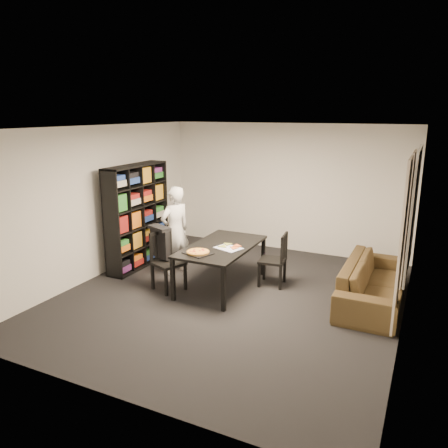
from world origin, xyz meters
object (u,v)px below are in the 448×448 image
at_px(dining_table, 221,249).
at_px(sofa, 374,282).
at_px(bookshelf, 137,216).
at_px(chair_right, 278,256).
at_px(chair_left, 165,257).
at_px(person, 175,231).
at_px(pepperoni_pizza, 198,252).
at_px(baking_tray, 198,253).

height_order(dining_table, sofa, dining_table).
height_order(bookshelf, chair_right, bookshelf).
bearing_deg(chair_right, chair_left, -67.65).
relative_size(dining_table, person, 1.09).
bearing_deg(pepperoni_pizza, bookshelf, 155.01).
bearing_deg(sofa, pepperoni_pizza, 112.06).
height_order(chair_left, sofa, chair_left).
bearing_deg(chair_right, baking_tray, -50.75).
relative_size(bookshelf, dining_table, 1.11).
xyz_separation_m(chair_right, baking_tray, (-0.95, -0.98, 0.21)).
xyz_separation_m(chair_left, baking_tray, (0.66, -0.09, 0.18)).
height_order(bookshelf, sofa, bookshelf).
bearing_deg(chair_right, pepperoni_pizza, -50.81).
height_order(bookshelf, dining_table, bookshelf).
distance_m(chair_right, person, 1.86).
relative_size(bookshelf, chair_left, 2.00).
bearing_deg(baking_tray, person, 139.03).
distance_m(dining_table, baking_tray, 0.55).
relative_size(bookshelf, baking_tray, 4.75).
height_order(person, sofa, person).
distance_m(bookshelf, sofa, 4.24).
bearing_deg(sofa, baking_tray, 112.12).
bearing_deg(bookshelf, pepperoni_pizza, -24.99).
bearing_deg(bookshelf, dining_table, -8.31).
height_order(bookshelf, chair_left, bookshelf).
xyz_separation_m(chair_right, person, (-1.83, -0.23, 0.28)).
xyz_separation_m(bookshelf, chair_left, (1.05, -0.71, -0.41)).
height_order(chair_left, person, person).
distance_m(chair_right, baking_tray, 1.39).
height_order(chair_left, chair_right, chair_left).
relative_size(chair_right, baking_tray, 2.24).
xyz_separation_m(chair_left, chair_right, (1.61, 0.89, -0.03)).
relative_size(person, baking_tray, 3.94).
distance_m(bookshelf, chair_right, 2.70).
xyz_separation_m(bookshelf, chair_right, (2.66, 0.18, -0.44)).
bearing_deg(sofa, dining_table, 101.56).
height_order(bookshelf, baking_tray, bookshelf).
height_order(chair_left, baking_tray, chair_left).
xyz_separation_m(baking_tray, pepperoni_pizza, (0.00, 0.00, 0.02)).
relative_size(chair_right, sofa, 0.42).
xyz_separation_m(pepperoni_pizza, sofa, (2.48, 1.01, -0.43)).
xyz_separation_m(dining_table, pepperoni_pizza, (-0.14, -0.53, 0.09)).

